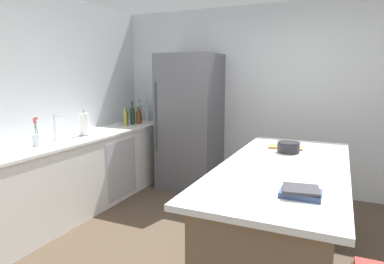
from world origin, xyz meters
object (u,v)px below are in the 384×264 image
at_px(paper_towel_roll, 84,125).
at_px(hot_sauce_bottle, 140,118).
at_px(syrup_bottle, 126,118).
at_px(kitchen_island, 282,218).
at_px(cutting_board, 286,147).
at_px(sink_faucet, 55,127).
at_px(whiskey_bottle, 139,117).
at_px(olive_oil_bottle, 125,118).
at_px(refrigerator, 190,122).
at_px(soda_bottle, 147,113).
at_px(cookbook_stack, 301,192).
at_px(wine_bottle, 133,116).
at_px(flower_vase, 37,137).
at_px(mixing_bowl, 288,147).
at_px(gin_bottle, 139,113).

xyz_separation_m(paper_towel_roll, hot_sauce_bottle, (0.02, 1.20, -0.06)).
bearing_deg(syrup_bottle, kitchen_island, -28.31).
bearing_deg(cutting_board, sink_faucet, -166.12).
bearing_deg(paper_towel_roll, syrup_bottle, 93.09).
distance_m(whiskey_bottle, cutting_board, 2.47).
bearing_deg(olive_oil_bottle, refrigerator, 27.11).
bearing_deg(refrigerator, soda_bottle, 168.91).
relative_size(refrigerator, cookbook_stack, 8.14).
bearing_deg(wine_bottle, refrigerator, 14.56).
bearing_deg(whiskey_bottle, sink_faucet, -94.87).
height_order(flower_vase, wine_bottle, wine_bottle).
relative_size(sink_faucet, cookbook_stack, 1.26).
bearing_deg(paper_towel_roll, mixing_bowl, 1.07).
bearing_deg(whiskey_bottle, kitchen_island, -32.49).
bearing_deg(olive_oil_bottle, wine_bottle, 95.04).
bearing_deg(soda_bottle, syrup_bottle, -97.48).
distance_m(soda_bottle, cutting_board, 2.63).
bearing_deg(sink_faucet, mixing_bowl, 9.58).
height_order(flower_vase, whiskey_bottle, flower_vase).
bearing_deg(cookbook_stack, cutting_board, 102.19).
xyz_separation_m(paper_towel_roll, gin_bottle, (-0.07, 1.31, 0.00)).
bearing_deg(kitchen_island, wine_bottle, 149.45).
height_order(hot_sauce_bottle, whiskey_bottle, whiskey_bottle).
bearing_deg(refrigerator, cookbook_stack, -52.39).
bearing_deg(mixing_bowl, wine_bottle, 157.91).
height_order(wine_bottle, mixing_bowl, wine_bottle).
relative_size(whiskey_bottle, mixing_bowl, 1.26).
height_order(flower_vase, paper_towel_roll, paper_towel_roll).
relative_size(flower_vase, hot_sauce_bottle, 1.52).
height_order(kitchen_island, mixing_bowl, mixing_bowl).
distance_m(kitchen_island, flower_vase, 2.54).
height_order(cookbook_stack, cutting_board, cookbook_stack).
height_order(gin_bottle, syrup_bottle, gin_bottle).
height_order(flower_vase, soda_bottle, soda_bottle).
bearing_deg(mixing_bowl, gin_bottle, 152.89).
relative_size(sink_faucet, hot_sauce_bottle, 1.48).
bearing_deg(paper_towel_roll, wine_bottle, 90.00).
xyz_separation_m(soda_bottle, whiskey_bottle, (0.04, -0.30, -0.02)).
xyz_separation_m(cookbook_stack, cutting_board, (-0.29, 1.32, -0.02)).
bearing_deg(sink_faucet, paper_towel_roll, 78.75).
bearing_deg(soda_bottle, paper_towel_roll, -90.54).
distance_m(soda_bottle, whiskey_bottle, 0.31).
height_order(paper_towel_roll, soda_bottle, soda_bottle).
bearing_deg(gin_bottle, whiskey_bottle, -60.54).
bearing_deg(paper_towel_roll, whiskey_bottle, 87.32).
bearing_deg(wine_bottle, hot_sauce_bottle, 84.34).
xyz_separation_m(paper_towel_roll, mixing_bowl, (2.41, 0.04, -0.07)).
height_order(sink_faucet, cookbook_stack, sink_faucet).
relative_size(sink_faucet, olive_oil_bottle, 1.04).
distance_m(gin_bottle, syrup_bottle, 0.39).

